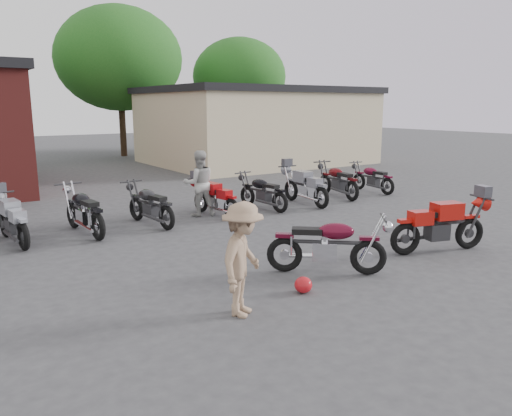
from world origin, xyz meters
TOP-DOWN VIEW (x-y plane):
  - ground at (0.00, 0.00)m, footprint 90.00×90.00m
  - stucco_building at (8.50, 15.00)m, footprint 10.00×8.00m
  - tree_2 at (4.00, 22.00)m, footprint 7.04×7.04m
  - tree_3 at (12.00, 22.00)m, footprint 6.08×6.08m
  - vintage_motorcycle at (-0.23, -0.14)m, footprint 1.96×1.82m
  - sportbike at (2.54, -0.41)m, footprint 2.20×1.28m
  - helmet at (-1.19, -0.62)m, footprint 0.29×0.29m
  - person_light at (0.11, 5.30)m, footprint 0.99×0.86m
  - person_tan at (-2.42, -0.78)m, footprint 1.20×1.12m
  - row_bike_1 at (-4.48, 5.12)m, footprint 0.83×1.98m
  - row_bike_2 at (-2.99, 5.08)m, footprint 0.86×2.12m
  - row_bike_3 at (-1.40, 5.06)m, footprint 0.93×2.01m
  - row_bike_4 at (0.45, 5.08)m, footprint 0.85×1.88m
  - row_bike_5 at (1.99, 5.07)m, footprint 0.86×1.94m
  - row_bike_6 at (3.44, 4.92)m, footprint 0.78×2.08m
  - row_bike_7 at (5.06, 5.24)m, footprint 0.98×2.13m
  - row_bike_8 at (6.71, 5.28)m, footprint 0.67×1.85m

SIDE VIEW (x-z plane):
  - ground at x=0.00m, z-range 0.00..0.00m
  - helmet at x=-1.19m, z-range 0.00..0.26m
  - row_bike_4 at x=0.45m, z-range 0.00..1.05m
  - row_bike_8 at x=6.71m, z-range 0.00..1.06m
  - row_bike_5 at x=1.99m, z-range 0.00..1.09m
  - row_bike_1 at x=-4.48m, z-range 0.00..1.12m
  - row_bike_3 at x=-1.40m, z-range 0.00..1.12m
  - vintage_motorcycle at x=-0.23m, z-range 0.00..1.17m
  - row_bike_6 at x=3.44m, z-range 0.00..1.19m
  - row_bike_7 at x=5.06m, z-range 0.00..1.19m
  - row_bike_2 at x=-2.99m, z-range 0.00..1.20m
  - sportbike at x=2.54m, z-range 0.00..1.21m
  - person_tan at x=-2.42m, z-range 0.00..1.63m
  - person_light at x=0.11m, z-range 0.00..1.75m
  - stucco_building at x=8.50m, z-range 0.00..3.50m
  - tree_3 at x=12.00m, z-range 0.00..7.60m
  - tree_2 at x=4.00m, z-range 0.00..8.80m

